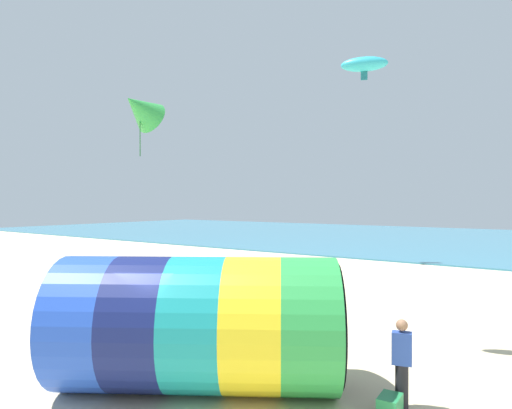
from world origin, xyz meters
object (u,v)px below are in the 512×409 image
kite_cyan_parafoil (364,64)px  bystander_far_left (257,284)px  kite_handler (402,363)px  giant_inflatable_tube (200,324)px  kite_green_delta (140,109)px  cooler_box (390,406)px

kite_cyan_parafoil → bystander_far_left: bearing=158.5°
kite_handler → giant_inflatable_tube: bearing=-155.7°
kite_green_delta → bystander_far_left: kite_green_delta is taller
giant_inflatable_tube → bystander_far_left: 7.20m
cooler_box → kite_green_delta: bearing=169.2°
kite_handler → kite_cyan_parafoil: 7.49m
kite_handler → cooler_box: bearing=-97.6°
kite_green_delta → cooler_box: (8.74, -1.67, -6.65)m
bystander_far_left → giant_inflatable_tube: bearing=-63.6°
kite_green_delta → bystander_far_left: size_ratio=1.31×
kite_handler → kite_cyan_parafoil: bearing=123.8°
kite_handler → bystander_far_left: size_ratio=0.95×
kite_handler → bystander_far_left: (-6.79, 4.81, 0.06)m
kite_cyan_parafoil → cooler_box: kite_cyan_parafoil is taller
cooler_box → giant_inflatable_tube: bearing=-161.9°
kite_green_delta → bystander_far_left: (2.01, 3.62, -5.93)m
bystander_far_left → kite_cyan_parafoil: bearing=-21.5°
kite_cyan_parafoil → kite_handler: bearing=-56.2°
kite_handler → kite_green_delta: (-8.80, 1.20, 5.99)m
kite_cyan_parafoil → kite_green_delta: bearing=-166.0°
kite_cyan_parafoil → cooler_box: (1.89, -3.38, -7.28)m
kite_handler → bystander_far_left: bearing=144.7°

